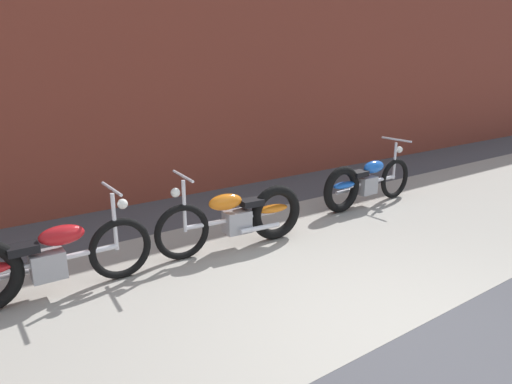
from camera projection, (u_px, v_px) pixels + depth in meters
The scene contains 6 objects.
ground_plane at pixel (397, 338), 4.00m from camera, with size 80.00×80.00×0.00m, color #47474C.
sidewalk_slab at pixel (272, 267), 5.36m from camera, with size 36.00×3.50×0.01m, color #9E998E.
brick_building_wall at pixel (141, 57), 7.42m from camera, with size 36.00×0.50×4.65m, color brown.
motorcycle_red at pixel (39, 261), 4.55m from camera, with size 2.01×0.58×1.03m.
motorcycle_orange at pixel (243, 216), 5.85m from camera, with size 2.01×0.59×1.03m.
motorcycle_blue at pixel (363, 182), 7.46m from camera, with size 2.01×0.58×1.03m.
Camera 1 is at (-3.03, -2.14, 2.29)m, focal length 32.88 mm.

